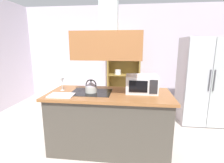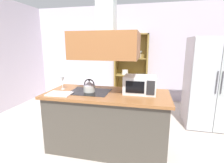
# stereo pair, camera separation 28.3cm
# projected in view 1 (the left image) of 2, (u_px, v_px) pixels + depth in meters

# --- Properties ---
(ground_plane) EXTENTS (7.80, 7.80, 0.00)m
(ground_plane) POSITION_uv_depth(u_px,v_px,m) (114.00, 161.00, 2.37)
(ground_plane) COLOR beige
(wall_back) EXTENTS (6.00, 0.12, 2.70)m
(wall_back) POSITION_uv_depth(u_px,v_px,m) (125.00, 54.00, 5.00)
(wall_back) COLOR silver
(wall_back) RESTS_ON ground
(kitchen_island) EXTENTS (1.83, 0.82, 0.90)m
(kitchen_island) POSITION_uv_depth(u_px,v_px,m) (109.00, 121.00, 2.61)
(kitchen_island) COLOR #454037
(kitchen_island) RESTS_ON ground
(range_hood) EXTENTS (0.90, 0.70, 1.29)m
(range_hood) POSITION_uv_depth(u_px,v_px,m) (109.00, 37.00, 2.34)
(range_hood) COLOR #985C32
(refrigerator) EXTENTS (0.90, 0.77, 1.75)m
(refrigerator) POSITION_uv_depth(u_px,v_px,m) (203.00, 81.00, 3.49)
(refrigerator) COLOR #BCB2B8
(refrigerator) RESTS_ON ground
(dish_cabinet) EXTENTS (0.92, 0.40, 1.90)m
(dish_cabinet) POSITION_uv_depth(u_px,v_px,m) (124.00, 72.00, 4.89)
(dish_cabinet) COLOR olive
(dish_cabinet) RESTS_ON ground
(kettle) EXTENTS (0.18, 0.18, 0.20)m
(kettle) POSITION_uv_depth(u_px,v_px,m) (91.00, 87.00, 2.53)
(kettle) COLOR beige
(kettle) RESTS_ON kitchen_island
(cutting_board) EXTENTS (0.35, 0.25, 0.02)m
(cutting_board) POSITION_uv_depth(u_px,v_px,m) (61.00, 95.00, 2.37)
(cutting_board) COLOR white
(cutting_board) RESTS_ON kitchen_island
(microwave) EXTENTS (0.46, 0.35, 0.26)m
(microwave) POSITION_uv_depth(u_px,v_px,m) (142.00, 84.00, 2.52)
(microwave) COLOR silver
(microwave) RESTS_ON kitchen_island
(wine_glass_on_counter) EXTENTS (0.08, 0.08, 0.21)m
(wine_glass_on_counter) POSITION_uv_depth(u_px,v_px,m) (62.00, 81.00, 2.62)
(wine_glass_on_counter) COLOR silver
(wine_glass_on_counter) RESTS_ON kitchen_island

